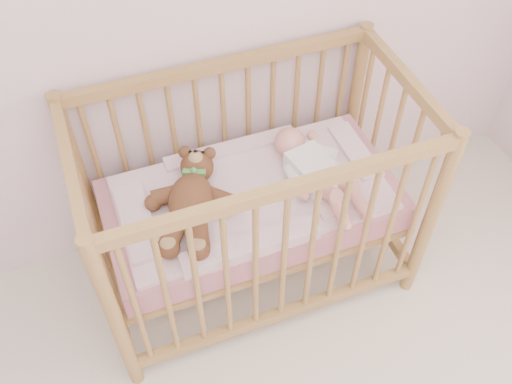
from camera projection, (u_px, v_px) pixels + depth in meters
name	position (u px, v px, depth m)	size (l,w,h in m)	color
crib	(252.00, 202.00, 2.41)	(1.36, 0.76, 1.00)	#A68346
mattress	(252.00, 204.00, 2.42)	(1.22, 0.62, 0.13)	#CC7F8C
blanket	(252.00, 193.00, 2.36)	(1.10, 0.58, 0.06)	pink
baby	(313.00, 167.00, 2.35)	(0.28, 0.59, 0.14)	white
teddy_bear	(191.00, 200.00, 2.22)	(0.39, 0.55, 0.15)	brown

